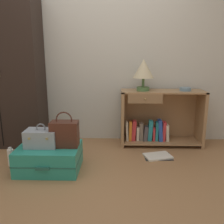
{
  "coord_description": "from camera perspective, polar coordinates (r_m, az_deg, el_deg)",
  "views": [
    {
      "loc": [
        0.26,
        -2.02,
        1.25
      ],
      "look_at": [
        0.18,
        0.88,
        0.55
      ],
      "focal_mm": 38.73,
      "sensor_mm": 36.0,
      "label": 1
    }
  ],
  "objects": [
    {
      "name": "ground_plane",
      "position": [
        2.39,
        -5.25,
        -17.99
      ],
      "size": [
        9.0,
        9.0,
        0.0
      ],
      "primitive_type": "plane",
      "color": "#9E7047"
    },
    {
      "name": "back_wall",
      "position": [
        3.53,
        -2.8,
        14.36
      ],
      "size": [
        6.4,
        0.1,
        2.6
      ],
      "primitive_type": "cube",
      "color": "beige",
      "rests_on": "ground_plane"
    },
    {
      "name": "wardrobe",
      "position": [
        3.58,
        -24.14,
        8.58
      ],
      "size": [
        0.99,
        0.47,
        2.02
      ],
      "color": "black",
      "rests_on": "ground_plane"
    },
    {
      "name": "bookshelf",
      "position": [
        3.43,
        10.79,
        -1.64
      ],
      "size": [
        1.12,
        0.39,
        0.77
      ],
      "color": "#A37A51",
      "rests_on": "ground_plane"
    },
    {
      "name": "table_lamp",
      "position": [
        3.25,
        7.45,
        9.79
      ],
      "size": [
        0.28,
        0.28,
        0.42
      ],
      "color": "#4C7542",
      "rests_on": "bookshelf"
    },
    {
      "name": "bowl",
      "position": [
        3.38,
        16.92,
        5.17
      ],
      "size": [
        0.15,
        0.15,
        0.04
      ],
      "primitive_type": "cylinder",
      "color": "slate",
      "rests_on": "bookshelf"
    },
    {
      "name": "suitcase_large",
      "position": [
        2.79,
        -14.55,
        -10.45
      ],
      "size": [
        0.67,
        0.52,
        0.27
      ],
      "color": "teal",
      "rests_on": "ground_plane"
    },
    {
      "name": "train_case",
      "position": [
        2.73,
        -16.3,
        -5.89
      ],
      "size": [
        0.34,
        0.23,
        0.26
      ],
      "color": "#8E99A3",
      "rests_on": "suitcase_large"
    },
    {
      "name": "handbag",
      "position": [
        2.66,
        -11.12,
        -5.01
      ],
      "size": [
        0.29,
        0.17,
        0.39
      ],
      "color": "#472319",
      "rests_on": "suitcase_large"
    },
    {
      "name": "bottle",
      "position": [
        3.03,
        -22.79,
        -9.78
      ],
      "size": [
        0.07,
        0.07,
        0.22
      ],
      "color": "white",
      "rests_on": "ground_plane"
    },
    {
      "name": "open_book_on_floor",
      "position": [
        3.11,
        10.77,
        -10.2
      ],
      "size": [
        0.37,
        0.31,
        0.02
      ],
      "color": "white",
      "rests_on": "ground_plane"
    }
  ]
}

